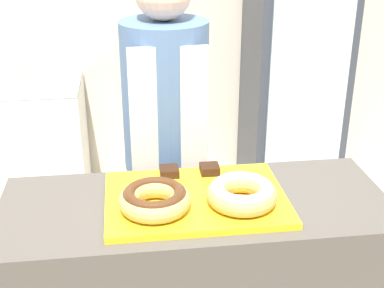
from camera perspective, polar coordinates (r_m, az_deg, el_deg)
The scene contains 8 objects.
serving_tray at distance 1.89m, azimuth 0.40°, elevation -5.89°, with size 0.63×0.45×0.02m.
donut_chocolate_glaze at distance 1.79m, azimuth -4.01°, elevation -5.81°, with size 0.24×0.24×0.08m.
donut_light_glaze at distance 1.82m, azimuth 5.35°, elevation -5.20°, with size 0.24×0.24×0.08m.
brownie_back_left at distance 2.02m, azimuth -2.44°, elevation -2.95°, with size 0.07×0.07×0.03m.
brownie_back_right at distance 2.03m, azimuth 1.89°, elevation -2.69°, with size 0.07×0.07×0.03m.
baker_person at distance 2.37m, azimuth -2.74°, elevation -0.36°, with size 0.37×0.37×1.78m.
beverage_fridge at distance 3.71m, azimuth 10.95°, elevation 8.65°, with size 0.62×0.59×1.95m.
chest_freezer at distance 3.79m, azimuth -19.26°, elevation -0.34°, with size 1.06×0.59×0.89m.
Camera 1 is at (-0.23, -1.62, 1.92)m, focal length 50.00 mm.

